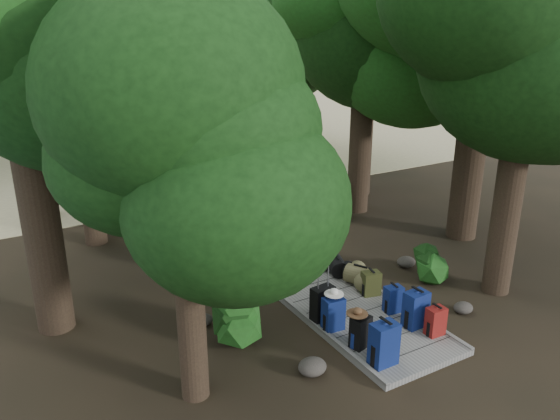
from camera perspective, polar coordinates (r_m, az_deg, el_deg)
ground at (r=13.25m, az=0.20°, el=-5.49°), size 120.00×120.00×0.00m
sand_beach at (r=27.63m, az=-16.85°, el=7.04°), size 40.00×22.00×0.02m
boardwalk at (r=14.02m, az=-1.86°, el=-3.77°), size 2.00×12.00×0.12m
backpack_left_a at (r=9.44m, az=10.82°, el=-13.37°), size 0.45×0.32×0.83m
backpack_left_b at (r=9.85m, az=8.42°, el=-12.32°), size 0.40×0.32×0.65m
backpack_left_c at (r=10.27m, az=5.59°, el=-10.56°), size 0.40×0.30×0.70m
backpack_right_a at (r=10.48m, az=15.96°, el=-10.97°), size 0.34×0.25×0.60m
backpack_right_b at (r=10.61m, az=14.02°, el=-9.84°), size 0.44×0.32×0.78m
backpack_right_c at (r=11.04m, az=11.76°, el=-8.98°), size 0.37×0.28×0.59m
backpack_right_d at (r=11.59m, az=9.48°, el=-7.43°), size 0.42×0.34×0.56m
duffel_right_khaki at (r=11.99m, az=8.38°, el=-6.80°), size 0.65×0.75×0.42m
duffel_right_black at (r=12.44m, az=5.92°, el=-5.75°), size 0.58×0.72×0.39m
suitcase_on_boardwalk at (r=10.54m, az=4.46°, el=-9.73°), size 0.47×0.29×0.69m
lone_suitcase_on_sand at (r=20.26m, az=-10.75°, el=4.24°), size 0.50×0.37×0.71m
hat_brown at (r=9.66m, az=8.08°, el=-10.40°), size 0.38×0.38×0.11m
hat_white at (r=10.11m, az=5.67°, el=-8.44°), size 0.36×0.36×0.12m
kayak at (r=21.37m, az=-23.16°, el=3.24°), size 1.85×3.24×0.32m
sun_lounger at (r=22.69m, az=-6.82°, el=6.02°), size 1.20×2.13×0.65m
tree_right_a at (r=11.67m, az=24.01°, el=10.39°), size 4.90×4.90×8.17m
tree_right_b at (r=14.54m, az=20.75°, el=18.14°), size 6.21×6.21×11.10m
tree_right_c at (r=15.99m, az=8.81°, el=15.59°), size 5.27×5.27×9.12m
tree_right_d at (r=17.72m, az=9.05°, el=18.08°), size 5.69×5.69×10.44m
tree_right_e at (r=20.08m, az=2.10°, el=17.23°), size 5.33×5.33×9.59m
tree_right_f at (r=23.64m, az=2.54°, el=17.17°), size 5.18×5.18×9.25m
tree_left_a at (r=7.66m, az=-9.96°, el=0.08°), size 3.71×3.71×6.19m
tree_left_b at (r=10.09m, az=-25.79°, el=13.16°), size 5.35×5.35×9.63m
tree_left_c at (r=14.19m, az=-20.39°, el=12.14°), size 4.68×4.68×8.14m
tree_back_a at (r=25.30m, az=-20.32°, el=15.23°), size 4.86×4.86×8.41m
tree_back_b at (r=28.13m, az=-14.02°, el=19.07°), size 6.31×6.31×11.26m
tree_back_c at (r=28.38m, az=-7.70°, el=17.52°), size 5.19×5.19×9.34m
palm_right_a at (r=18.76m, az=-0.00°, el=15.36°), size 4.97×4.97×8.47m
palm_right_b at (r=23.88m, az=-2.81°, el=15.76°), size 4.17×4.17×8.06m
palm_right_c at (r=23.71m, az=-10.49°, el=13.50°), size 4.06×4.06×6.46m
palm_left_a at (r=16.91m, az=-24.70°, el=9.93°), size 4.13×4.13×6.58m
rock_left_a at (r=9.42m, az=3.40°, el=-16.03°), size 0.49×0.44×0.27m
rock_left_b at (r=10.81m, az=-8.04°, el=-11.29°), size 0.38×0.34×0.21m
rock_left_c at (r=13.14m, az=-7.46°, el=-5.21°), size 0.52×0.47×0.29m
rock_left_d at (r=14.97m, az=-13.40°, el=-2.71°), size 0.27×0.24×0.15m
rock_right_a at (r=11.69m, az=18.61°, el=-9.66°), size 0.40×0.36×0.22m
rock_right_b at (r=13.32m, az=13.05°, el=-5.31°), size 0.45×0.41×0.25m
rock_right_c at (r=15.45m, az=1.90°, el=-1.37°), size 0.35×0.31×0.19m
rock_right_d at (r=18.06m, az=2.04°, el=1.93°), size 0.51×0.46×0.28m
shrub_left_a at (r=9.95m, az=-4.12°, el=-11.60°), size 1.05×1.05×0.94m
shrub_left_b at (r=12.99m, az=-8.95°, el=-4.13°), size 0.98×0.98×0.89m
shrub_left_c at (r=15.81m, az=-16.95°, el=0.18°), size 1.31×1.31×1.18m
shrub_right_a at (r=12.75m, az=15.55°, el=-5.37°), size 0.87×0.87×0.78m
shrub_right_b at (r=16.42m, az=4.66°, el=1.67°), size 1.29×1.29×1.16m
shrub_right_c at (r=18.89m, az=-3.67°, el=3.45°), size 0.84×0.84×0.76m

